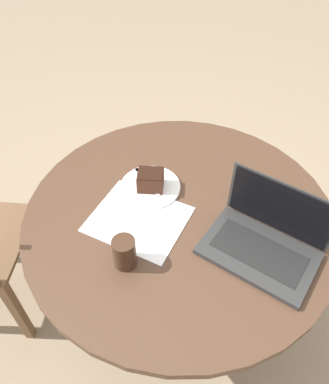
{
  "coord_description": "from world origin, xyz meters",
  "views": [
    {
      "loc": [
        0.02,
        -0.86,
        1.7
      ],
      "look_at": [
        -0.06,
        0.05,
        0.75
      ],
      "focal_mm": 35.0,
      "sensor_mm": 36.0,
      "label": 1
    }
  ],
  "objects": [
    {
      "name": "ground_plane",
      "position": [
        0.0,
        0.0,
        0.0
      ],
      "size": [
        12.0,
        12.0,
        0.0
      ],
      "primitive_type": "plane",
      "color": "gray"
    },
    {
      "name": "dining_table",
      "position": [
        0.0,
        0.0,
        0.53
      ],
      "size": [
        1.09,
        1.09,
        0.71
      ],
      "color": "#4C3323",
      "rests_on": "ground_plane"
    },
    {
      "name": "paper_document",
      "position": [
        -0.14,
        -0.05,
        0.71
      ],
      "size": [
        0.39,
        0.37,
        0.0
      ],
      "rotation": [
        0.0,
        0.0,
        -0.38
      ],
      "color": "white",
      "rests_on": "dining_table"
    },
    {
      "name": "plate",
      "position": [
        -0.12,
        0.11,
        0.72
      ],
      "size": [
        0.22,
        0.22,
        0.01
      ],
      "color": "white",
      "rests_on": "dining_table"
    },
    {
      "name": "cake_slice",
      "position": [
        -0.11,
        0.1,
        0.76
      ],
      "size": [
        0.09,
        0.08,
        0.07
      ],
      "rotation": [
        0.0,
        0.0,
        0.01
      ],
      "color": "#472619",
      "rests_on": "plate"
    },
    {
      "name": "fork",
      "position": [
        -0.14,
        0.14,
        0.72
      ],
      "size": [
        0.12,
        0.15,
        0.0
      ],
      "rotation": [
        0.0,
        0.0,
        8.5
      ],
      "color": "silver",
      "rests_on": "plate"
    },
    {
      "name": "coffee_glass",
      "position": [
        -0.16,
        -0.22,
        0.76
      ],
      "size": [
        0.07,
        0.07,
        0.11
      ],
      "color": "#3D2619",
      "rests_on": "dining_table"
    },
    {
      "name": "laptop",
      "position": [
        0.27,
        -0.13,
        0.75
      ],
      "size": [
        0.42,
        0.37,
        0.22
      ],
      "rotation": [
        0.0,
        0.0,
        8.91
      ],
      "color": "#2D2D2D",
      "rests_on": "dining_table"
    }
  ]
}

